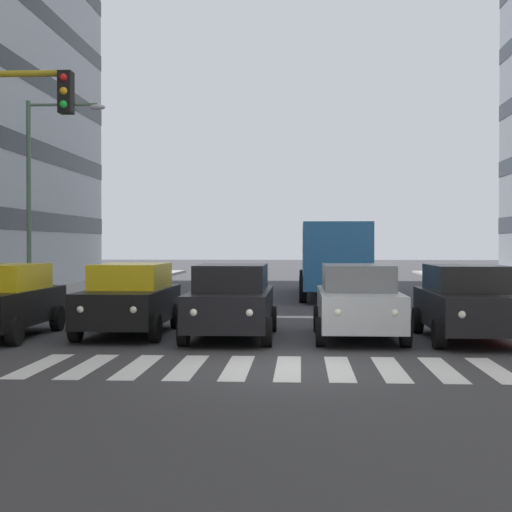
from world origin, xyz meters
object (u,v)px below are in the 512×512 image
at_px(car_4, 130,298).
at_px(bus_behind_traffic, 332,252).
at_px(car_5, 1,300).
at_px(car_1, 467,302).
at_px(street_lamp_right, 41,179).
at_px(car_3, 231,300).
at_px(car_2, 358,300).

relative_size(car_4, bus_behind_traffic, 0.42).
relative_size(car_4, car_5, 1.00).
distance_m(car_1, street_lamp_right, 15.81).
distance_m(car_3, street_lamp_right, 11.75).
height_order(car_2, car_4, same).
height_order(car_3, car_5, same).
xyz_separation_m(car_3, car_4, (2.52, -0.55, 0.00)).
relative_size(car_5, street_lamp_right, 0.63).
bearing_deg(car_4, car_1, 174.94).
bearing_deg(bus_behind_traffic, street_lamp_right, 30.46).
height_order(car_1, bus_behind_traffic, bus_behind_traffic).
xyz_separation_m(car_5, bus_behind_traffic, (-8.40, -14.68, 0.97)).
distance_m(car_3, bus_behind_traffic, 14.81).
bearing_deg(car_2, car_5, 2.05).
xyz_separation_m(car_1, car_3, (5.41, -0.15, 0.00)).
distance_m(car_4, bus_behind_traffic, 15.00).
distance_m(car_1, car_3, 5.41).
xyz_separation_m(car_3, car_5, (5.44, 0.19, 0.00)).
bearing_deg(car_4, car_5, 14.27).
bearing_deg(car_3, street_lamp_right, -48.50).
distance_m(bus_behind_traffic, street_lamp_right, 12.31).
xyz_separation_m(car_1, car_2, (2.45, -0.26, 0.00)).
xyz_separation_m(car_2, street_lamp_right, (10.37, -8.28, 3.57)).
xyz_separation_m(bus_behind_traffic, street_lamp_right, (10.37, 6.10, 2.59)).
distance_m(car_3, car_5, 5.44).
bearing_deg(street_lamp_right, car_2, 141.41).
bearing_deg(car_3, car_5, 2.02).
relative_size(car_2, car_5, 1.00).
bearing_deg(car_3, car_1, 178.39).
relative_size(car_1, car_2, 1.00).
relative_size(car_5, bus_behind_traffic, 0.42).
distance_m(car_2, car_5, 8.40).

